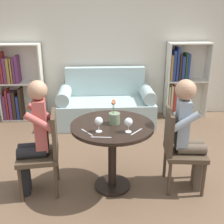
{
  "coord_description": "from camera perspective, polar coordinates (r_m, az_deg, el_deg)",
  "views": [
    {
      "loc": [
        -0.16,
        -2.68,
        1.9
      ],
      "look_at": [
        0.0,
        0.05,
        0.88
      ],
      "focal_mm": 45.0,
      "sensor_mm": 36.0,
      "label": 1
    }
  ],
  "objects": [
    {
      "name": "ground_plane",
      "position": [
        3.29,
        0.05,
        -14.82
      ],
      "size": [
        16.0,
        16.0,
        0.0
      ],
      "primitive_type": "plane",
      "color": "brown"
    },
    {
      "name": "back_wall",
      "position": [
        5.04,
        -1.52,
        14.24
      ],
      "size": [
        5.2,
        0.05,
        2.7
      ],
      "color": "beige",
      "rests_on": "ground_plane"
    },
    {
      "name": "round_table",
      "position": [
        2.98,
        0.05,
        -5.5
      ],
      "size": [
        0.87,
        0.87,
        0.76
      ],
      "color": "black",
      "rests_on": "ground_plane"
    },
    {
      "name": "couch",
      "position": [
        4.85,
        -1.25,
        1.4
      ],
      "size": [
        1.61,
        0.8,
        0.92
      ],
      "color": "#A8C1C1",
      "rests_on": "ground_plane"
    },
    {
      "name": "bookshelf_left",
      "position": [
        5.2,
        -18.82,
        5.13
      ],
      "size": [
        0.74,
        0.28,
        1.33
      ],
      "color": "silver",
      "rests_on": "ground_plane"
    },
    {
      "name": "bookshelf_right",
      "position": [
        5.23,
        13.83,
        6.23
      ],
      "size": [
        0.74,
        0.28,
        1.33
      ],
      "color": "silver",
      "rests_on": "ground_plane"
    },
    {
      "name": "chair_left",
      "position": [
        3.07,
        -13.54,
        -7.4
      ],
      "size": [
        0.46,
        0.46,
        0.9
      ],
      "rotation": [
        0.0,
        0.0,
        -1.47
      ],
      "color": "#473828",
      "rests_on": "ground_plane"
    },
    {
      "name": "chair_right",
      "position": [
        3.13,
        13.41,
        -6.83
      ],
      "size": [
        0.46,
        0.46,
        0.9
      ],
      "rotation": [
        0.0,
        0.0,
        1.47
      ],
      "color": "#473828",
      "rests_on": "ground_plane"
    },
    {
      "name": "person_left",
      "position": [
        3.0,
        -15.52,
        -4.83
      ],
      "size": [
        0.44,
        0.37,
        1.24
      ],
      "rotation": [
        0.0,
        0.0,
        -1.47
      ],
      "color": "black",
      "rests_on": "ground_plane"
    },
    {
      "name": "person_right",
      "position": [
        3.06,
        15.31,
        -3.96
      ],
      "size": [
        0.44,
        0.37,
        1.24
      ],
      "rotation": [
        0.0,
        0.0,
        1.47
      ],
      "color": "brown",
      "rests_on": "ground_plane"
    },
    {
      "name": "wine_glass_left",
      "position": [
        2.71,
        -2.72,
        -1.91
      ],
      "size": [
        0.08,
        0.08,
        0.15
      ],
      "color": "white",
      "rests_on": "round_table"
    },
    {
      "name": "wine_glass_right",
      "position": [
        2.71,
        3.37,
        -2.08
      ],
      "size": [
        0.08,
        0.08,
        0.15
      ],
      "color": "white",
      "rests_on": "round_table"
    },
    {
      "name": "flower_vase",
      "position": [
        2.91,
        0.47,
        -1.03
      ],
      "size": [
        0.12,
        0.12,
        0.26
      ],
      "color": "gray",
      "rests_on": "round_table"
    },
    {
      "name": "knife_left_setting",
      "position": [
        2.64,
        -2.22,
        -5.13
      ],
      "size": [
        0.19,
        0.03,
        0.0
      ],
      "color": "silver",
      "rests_on": "round_table"
    },
    {
      "name": "fork_left_setting",
      "position": [
        2.76,
        5.0,
        -4.02
      ],
      "size": [
        0.13,
        0.15,
        0.0
      ],
      "color": "silver",
      "rests_on": "round_table"
    },
    {
      "name": "knife_right_setting",
      "position": [
        2.75,
        -5.11,
        -4.1
      ],
      "size": [
        0.12,
        0.16,
        0.0
      ],
      "color": "silver",
      "rests_on": "round_table"
    }
  ]
}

